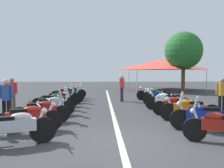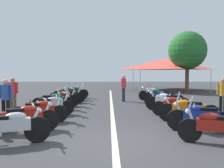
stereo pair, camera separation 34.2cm
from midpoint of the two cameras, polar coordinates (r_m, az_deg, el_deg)
The scene contains 27 objects.
ground_plane at distance 6.63m, azimuth 2.13°, elevation -13.39°, with size 80.00×80.00×0.00m, color #38383A.
lane_centre_stripe at distance 12.43m, azimuth 0.75°, elevation -5.73°, with size 24.61×0.16×0.01m, color beige.
motorcycle_left_row_0 at distance 6.73m, azimuth -21.46°, elevation -9.23°, with size 0.97×2.00×1.02m.
motorcycle_left_row_1 at distance 7.96m, azimuth -18.72°, elevation -7.36°, with size 1.02×2.10×1.01m.
motorcycle_left_row_2 at distance 9.28m, azimuth -15.39°, elevation -5.88°, with size 0.78×2.06×1.20m.
motorcycle_left_row_3 at distance 10.64m, azimuth -13.19°, elevation -4.75°, with size 0.89×1.97×1.20m.
motorcycle_left_row_4 at distance 12.05m, azimuth -12.60°, elevation -3.84°, with size 0.78×1.97×1.21m.
motorcycle_left_row_5 at distance 13.19m, azimuth -11.16°, elevation -3.25°, with size 0.85×2.03×1.21m.
motorcycle_left_row_6 at distance 14.59m, azimuth -9.69°, elevation -2.66°, with size 0.83×2.07×1.21m.
motorcycle_left_row_7 at distance 15.87m, azimuth -9.17°, elevation -2.20°, with size 1.01×2.11×1.02m.
motorcycle_left_row_8 at distance 17.19m, azimuth -8.37°, elevation -1.83°, with size 0.88×2.10×1.21m.
motorcycle_right_row_0 at distance 6.95m, azimuth 24.35°, elevation -8.96°, with size 0.95×1.91×1.20m.
motorcycle_right_row_1 at distance 8.20m, azimuth 20.85°, elevation -7.03°, with size 0.85×2.04×1.22m.
motorcycle_right_row_2 at distance 9.55m, azimuth 18.21°, elevation -5.65°, with size 0.94×2.16×1.02m.
motorcycle_right_row_3 at distance 10.72m, azimuth 15.64°, elevation -4.81°, with size 0.90×2.05×0.98m.
motorcycle_right_row_4 at distance 12.08m, azimuth 13.43°, elevation -3.85°, with size 1.02×2.01×1.01m.
motorcycle_right_row_5 at distance 13.53m, azimuth 12.61°, elevation -3.11°, with size 0.85×2.11×1.21m.
motorcycle_right_row_6 at distance 14.85m, azimuth 11.60°, elevation -2.58°, with size 0.83×1.96×1.21m.
motorcycle_right_row_7 at distance 16.14m, azimuth 10.51°, elevation -2.18°, with size 0.92×2.10×1.00m.
traffic_cone_0 at distance 12.32m, azimuth -17.71°, elevation -4.59°, with size 0.36×0.36×0.61m.
traffic_cone_1 at distance 13.72m, azimuth 18.62°, elevation -3.85°, with size 0.36×0.36×0.61m.
bystander_1 at distance 12.46m, azimuth -21.29°, elevation -1.68°, with size 0.32×0.53×1.57m.
bystander_2 at distance 12.07m, azimuth 25.12°, elevation -1.90°, with size 0.32×0.51×1.57m.
bystander_3 at distance 15.32m, azimuth 3.32°, elevation -0.43°, with size 0.52×0.32×1.68m.
bystander_4 at distance 10.16m, azimuth -22.60°, elevation -2.66°, with size 0.32×0.53×1.58m.
roadside_tree_0 at distance 22.32m, azimuth 17.53°, elevation 7.41°, with size 3.27×3.27×5.34m.
event_tent at distance 25.50m, azimuth 13.10°, elevation 4.55°, with size 6.98×6.98×3.20m.
Camera 2 is at (-6.36, 0.15, 1.85)m, focal length 39.39 mm.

